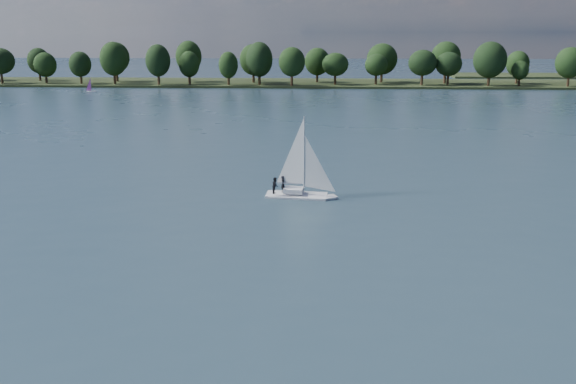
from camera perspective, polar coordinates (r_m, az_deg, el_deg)
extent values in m
plane|color=#233342|center=(128.19, 4.77, 5.65)|extent=(700.00, 700.00, 0.00)
cube|color=black|center=(239.55, 4.19, 9.54)|extent=(660.00, 40.00, 1.50)
cube|color=silver|center=(73.90, 0.91, -0.52)|extent=(7.68, 2.83, 0.88)
cube|color=silver|center=(73.68, 0.91, 0.15)|extent=(2.33, 1.54, 0.55)
cylinder|color=silver|center=(72.80, 0.92, 3.32)|extent=(0.13, 0.13, 8.83)
imported|color=black|center=(74.06, -0.44, 0.72)|extent=(0.62, 0.79, 1.91)
imported|color=black|center=(73.37, -1.14, 0.59)|extent=(0.88, 1.04, 1.91)
cube|color=white|center=(216.68, -17.07, 8.50)|extent=(3.20, 2.22, 0.48)
cylinder|color=silver|center=(216.49, -17.12, 9.13)|extent=(0.09, 0.09, 4.25)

